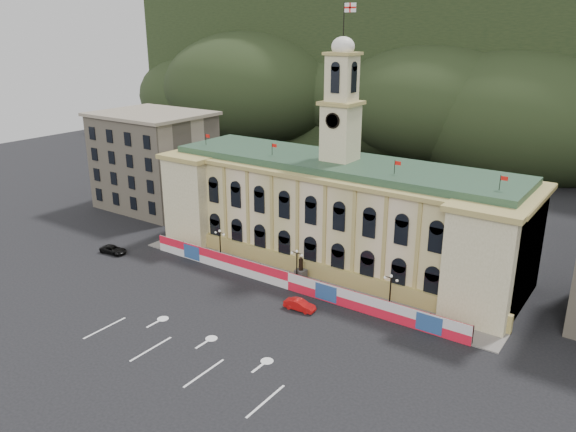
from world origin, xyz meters
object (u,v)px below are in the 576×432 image
Objects in this scene: red_sedan at (300,305)px; black_suv at (113,250)px; statue at (301,274)px; lamp_center at (297,264)px.

red_sedan reaches higher than black_suv.
black_suv is (-30.00, -8.32, -0.56)m from statue.
lamp_center is 7.85m from red_sedan.
red_sedan is 0.90× the size of black_suv.
black_suv is at bearing 88.16° from red_sedan.
statue is 0.88× the size of red_sedan.
red_sedan is at bearing -94.18° from black_suv.
black_suv is at bearing -164.50° from statue.
lamp_center reaches higher than statue.
lamp_center is 1.10× the size of black_suv.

